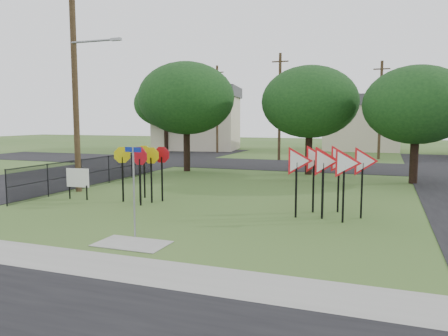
{
  "coord_description": "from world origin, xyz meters",
  "views": [
    {
      "loc": [
        6.5,
        -12.59,
        3.44
      ],
      "look_at": [
        0.73,
        3.0,
        1.6
      ],
      "focal_mm": 35.0,
      "sensor_mm": 36.0,
      "label": 1
    }
  ],
  "objects_px": {
    "info_board": "(78,179)",
    "street_name_sign": "(134,186)",
    "stop_sign_cluster": "(143,161)",
    "yield_sign_cluster": "(329,164)"
  },
  "relations": [
    {
      "from": "info_board",
      "to": "street_name_sign",
      "type": "bearing_deg",
      "value": -38.73
    },
    {
      "from": "yield_sign_cluster",
      "to": "info_board",
      "type": "distance_m",
      "value": 10.64
    },
    {
      "from": "stop_sign_cluster",
      "to": "info_board",
      "type": "distance_m",
      "value": 3.11
    },
    {
      "from": "yield_sign_cluster",
      "to": "stop_sign_cluster",
      "type": "bearing_deg",
      "value": 177.98
    },
    {
      "from": "yield_sign_cluster",
      "to": "info_board",
      "type": "relative_size",
      "value": 2.39
    },
    {
      "from": "stop_sign_cluster",
      "to": "yield_sign_cluster",
      "type": "height_order",
      "value": "yield_sign_cluster"
    },
    {
      "from": "stop_sign_cluster",
      "to": "info_board",
      "type": "bearing_deg",
      "value": -169.68
    },
    {
      "from": "street_name_sign",
      "to": "info_board",
      "type": "bearing_deg",
      "value": 141.27
    },
    {
      "from": "street_name_sign",
      "to": "info_board",
      "type": "distance_m",
      "value": 7.25
    },
    {
      "from": "stop_sign_cluster",
      "to": "info_board",
      "type": "height_order",
      "value": "stop_sign_cluster"
    }
  ]
}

